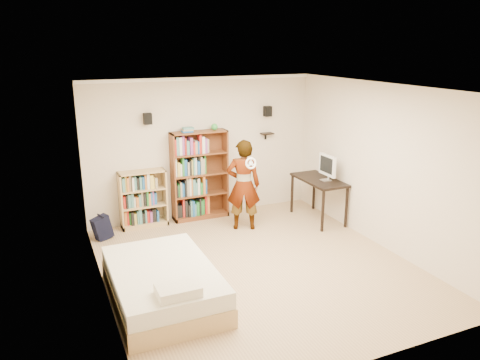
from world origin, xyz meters
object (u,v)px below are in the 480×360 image
(low_bookshelf, at_px, (143,199))
(person, at_px, (243,185))
(daybed, at_px, (163,280))
(tall_bookshelf, at_px, (200,175))
(computer_desk, at_px, (318,199))

(low_bookshelf, relative_size, person, 0.64)
(daybed, bearing_deg, low_bookshelf, 82.68)
(tall_bookshelf, distance_m, low_bookshelf, 1.16)
(low_bookshelf, distance_m, person, 1.88)
(daybed, bearing_deg, tall_bookshelf, 61.81)
(tall_bookshelf, height_order, computer_desk, tall_bookshelf)
(tall_bookshelf, distance_m, computer_desk, 2.32)
(tall_bookshelf, bearing_deg, daybed, -118.19)
(person, bearing_deg, daybed, 65.35)
(tall_bookshelf, xyz_separation_m, person, (0.54, -0.84, -0.02))
(person, bearing_deg, tall_bookshelf, -34.96)
(tall_bookshelf, xyz_separation_m, daybed, (-1.46, -2.72, -0.56))
(tall_bookshelf, relative_size, low_bookshelf, 1.61)
(computer_desk, relative_size, person, 0.72)
(computer_desk, distance_m, daybed, 3.91)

